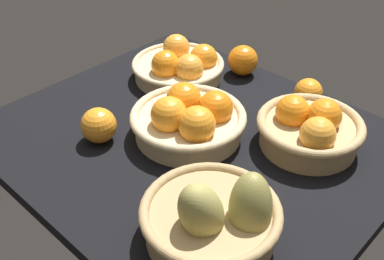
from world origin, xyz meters
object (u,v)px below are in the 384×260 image
basket_center (189,119)px  loose_orange_front_gap (308,92)px  basket_far_left_pears (214,218)px  loose_orange_side_gap (99,125)px  loose_orange_back_gap (243,60)px  basket_near_right (180,66)px  basket_near_left (310,129)px

basket_center → loose_orange_front_gap: bearing=-112.6°
basket_far_left_pears → loose_orange_side_gap: (36.19, -3.74, -0.85)cm
basket_far_left_pears → loose_orange_back_gap: basket_far_left_pears is taller
basket_far_left_pears → basket_near_right: basket_far_left_pears is taller
basket_near_left → basket_far_left_pears: size_ratio=0.94×
basket_center → basket_far_left_pears: (-23.11, 18.15, 0.25)cm
basket_center → basket_far_left_pears: basket_far_left_pears is taller
basket_center → loose_orange_side_gap: 19.47cm
basket_far_left_pears → loose_orange_front_gap: 48.35cm
basket_center → loose_orange_side_gap: basket_center is taller
basket_far_left_pears → loose_orange_back_gap: bearing=-56.4°
basket_far_left_pears → loose_orange_side_gap: basket_far_left_pears is taller
loose_orange_front_gap → loose_orange_side_gap: bearing=59.9°
basket_near_left → loose_orange_back_gap: (29.88, -15.32, -0.57)cm
loose_orange_back_gap → loose_orange_side_gap: 44.71cm
loose_orange_back_gap → loose_orange_front_gap: bearing=176.7°
basket_far_left_pears → basket_center: bearing=-38.1°
basket_near_left → basket_far_left_pears: basket_far_left_pears is taller
basket_center → loose_orange_back_gap: size_ratio=3.18×
basket_center → basket_far_left_pears: size_ratio=1.06×
loose_orange_front_gap → loose_orange_side_gap: loose_orange_side_gap is taller
basket_near_right → loose_orange_front_gap: bearing=-159.2°
basket_far_left_pears → loose_orange_back_gap: 57.92cm
basket_near_left → loose_orange_front_gap: basket_near_left is taller
basket_far_left_pears → loose_orange_side_gap: bearing=-5.9°
basket_center → loose_orange_back_gap: basket_center is taller
basket_far_left_pears → loose_orange_front_gap: (11.07, -47.05, -1.32)cm
basket_near_left → basket_center: same height
basket_near_right → loose_orange_back_gap: bearing=-128.7°
basket_center → loose_orange_front_gap: basket_center is taller
basket_far_left_pears → loose_orange_side_gap: size_ratio=3.08×
basket_center → loose_orange_side_gap: size_ratio=3.28×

